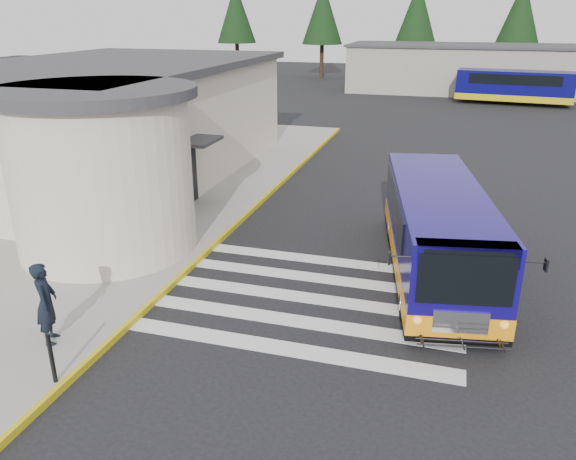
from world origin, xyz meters
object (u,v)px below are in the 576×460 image
(pedestrian_a, at_px, (46,303))
(far_bus_a, at_px, (514,86))
(pedestrian_b, at_px, (148,238))
(transit_bus, at_px, (436,234))
(bollard, at_px, (52,358))

(pedestrian_a, height_order, far_bus_a, far_bus_a)
(pedestrian_b, xyz_separation_m, far_bus_a, (12.12, 35.89, 0.43))
(transit_bus, height_order, far_bus_a, far_bus_a)
(transit_bus, xyz_separation_m, bollard, (-6.79, -7.42, -0.49))
(transit_bus, relative_size, pedestrian_b, 5.10)
(transit_bus, xyz_separation_m, pedestrian_b, (-7.65, -2.17, -0.15))
(pedestrian_a, bearing_deg, bollard, -167.86)
(bollard, bearing_deg, far_bus_a, 74.70)
(transit_bus, distance_m, pedestrian_a, 9.97)
(pedestrian_a, bearing_deg, pedestrian_b, -29.96)
(transit_bus, height_order, pedestrian_a, transit_bus)
(pedestrian_b, bearing_deg, bollard, -12.55)
(pedestrian_a, xyz_separation_m, pedestrian_b, (0.16, 4.02, -0.05))
(pedestrian_b, height_order, far_bus_a, far_bus_a)
(transit_bus, bearing_deg, far_bus_a, 72.29)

